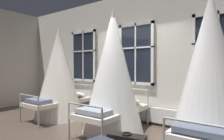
{
  "coord_description": "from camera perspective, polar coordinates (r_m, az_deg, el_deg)",
  "views": [
    {
      "loc": [
        2.56,
        -3.19,
        1.44
      ],
      "look_at": [
        -0.02,
        0.27,
        1.36
      ],
      "focal_mm": 31.48,
      "sensor_mm": 36.0,
      "label": 1
    }
  ],
  "objects": [
    {
      "name": "back_wall_with_windows",
      "position": [
        5.27,
        7.52,
        3.92
      ],
      "size": [
        9.14,
        0.1,
        3.4
      ],
      "primitive_type": "cube",
      "color": "beige",
      "rests_on": "ground"
    },
    {
      "name": "cot_second",
      "position": [
        4.33,
        0.21,
        -0.61
      ],
      "size": [
        1.36,
        1.83,
        2.7
      ],
      "rotation": [
        0.0,
        0.0,
        1.58
      ],
      "color": "#9EA3A8",
      "rests_on": "ground"
    },
    {
      "name": "cot_first",
      "position": [
        5.69,
        -15.23,
        -1.2
      ],
      "size": [
        1.36,
        1.83,
        2.5
      ],
      "rotation": [
        0.0,
        0.0,
        1.56
      ],
      "color": "#9EA3A8",
      "rests_on": "ground"
    },
    {
      "name": "ground",
      "position": [
        4.34,
        -2.09,
        -18.29
      ],
      "size": [
        18.83,
        18.83,
        0.0
      ],
      "primitive_type": "plane",
      "color": "#4C3D33"
    },
    {
      "name": "cot_third",
      "position": [
        3.57,
        26.58,
        -1.31
      ],
      "size": [
        1.36,
        1.82,
        2.67
      ],
      "rotation": [
        0.0,
        0.0,
        1.57
      ],
      "color": "#9EA3A8",
      "rests_on": "ground"
    },
    {
      "name": "window_bank",
      "position": [
        5.18,
        6.85,
        -3.63
      ],
      "size": [
        4.85,
        0.1,
        2.49
      ],
      "color": "black",
      "rests_on": "ground"
    }
  ]
}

